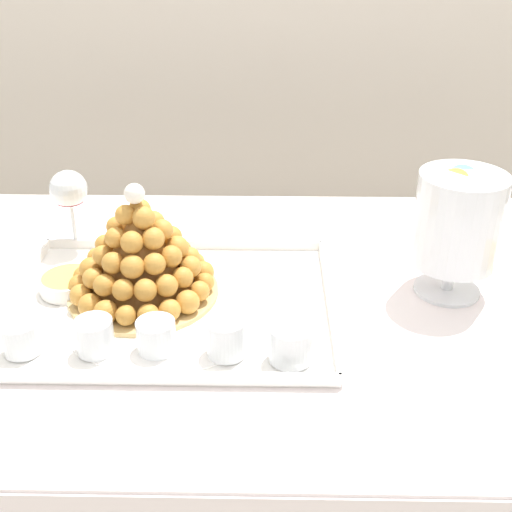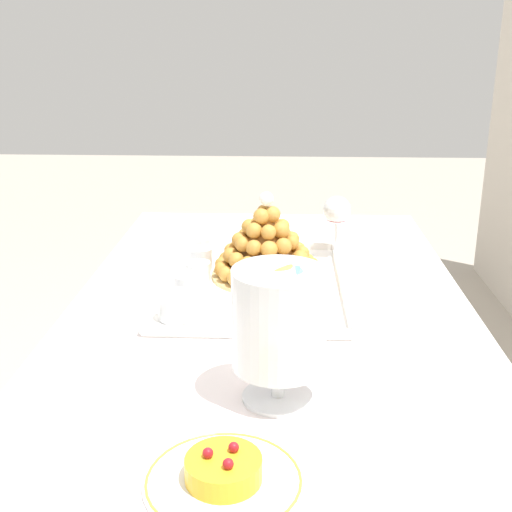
{
  "view_description": "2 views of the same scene",
  "coord_description": "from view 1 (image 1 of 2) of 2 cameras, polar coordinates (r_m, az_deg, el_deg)",
  "views": [
    {
      "loc": [
        0.02,
        -0.94,
        1.35
      ],
      "look_at": [
        0.01,
        -0.03,
        0.85
      ],
      "focal_mm": 45.52,
      "sensor_mm": 36.0,
      "label": 1
    },
    {
      "loc": [
        1.23,
        0.02,
        1.3
      ],
      "look_at": [
        0.05,
        -0.03,
        0.9
      ],
      "focal_mm": 45.83,
      "sensor_mm": 36.0,
      "label": 2
    }
  ],
  "objects": [
    {
      "name": "buffet_table",
      "position": [
        1.16,
        -0.23,
        -7.02
      ],
      "size": [
        1.54,
        0.85,
        0.76
      ],
      "color": "brown",
      "rests_on": "ground_plane"
    },
    {
      "name": "serving_tray",
      "position": [
        1.08,
        -7.51,
        -4.29
      ],
      "size": [
        0.53,
        0.4,
        0.02
      ],
      "color": "white",
      "rests_on": "buffet_table"
    },
    {
      "name": "croquembouche",
      "position": [
        1.08,
        -10.11,
        0.01
      ],
      "size": [
        0.25,
        0.25,
        0.2
      ],
      "color": "tan",
      "rests_on": "serving_tray"
    },
    {
      "name": "dessert_cup_left",
      "position": [
        1.01,
        -19.92,
        -6.84
      ],
      "size": [
        0.05,
        0.05,
        0.05
      ],
      "color": "silver",
      "rests_on": "serving_tray"
    },
    {
      "name": "dessert_cup_mid_left",
      "position": [
        0.98,
        -13.97,
        -6.93
      ],
      "size": [
        0.06,
        0.06,
        0.05
      ],
      "color": "silver",
      "rests_on": "serving_tray"
    },
    {
      "name": "dessert_cup_centre",
      "position": [
        0.97,
        -8.75,
        -7.03
      ],
      "size": [
        0.06,
        0.06,
        0.05
      ],
      "color": "silver",
      "rests_on": "serving_tray"
    },
    {
      "name": "dessert_cup_mid_right",
      "position": [
        0.95,
        -2.63,
        -7.26
      ],
      "size": [
        0.06,
        0.06,
        0.06
      ],
      "color": "silver",
      "rests_on": "serving_tray"
    },
    {
      "name": "dessert_cup_right",
      "position": [
        0.94,
        3.06,
        -7.76
      ],
      "size": [
        0.06,
        0.06,
        0.06
      ],
      "color": "silver",
      "rests_on": "serving_tray"
    },
    {
      "name": "creme_brulee_ramekin",
      "position": [
        1.15,
        -16.14,
        -2.25
      ],
      "size": [
        0.1,
        0.1,
        0.03
      ],
      "color": "white",
      "rests_on": "serving_tray"
    },
    {
      "name": "macaron_goblet",
      "position": [
        1.11,
        17.28,
        2.99
      ],
      "size": [
        0.14,
        0.14,
        0.23
      ],
      "color": "white",
      "rests_on": "buffet_table"
    },
    {
      "name": "wine_glass",
      "position": [
        1.25,
        -16.11,
        5.4
      ],
      "size": [
        0.07,
        0.07,
        0.16
      ],
      "color": "silver",
      "rests_on": "buffet_table"
    }
  ]
}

